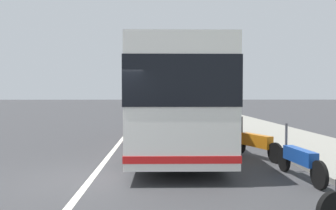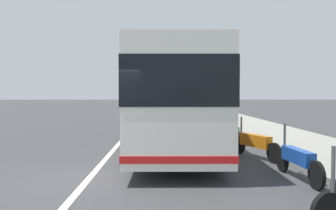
# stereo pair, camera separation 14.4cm
# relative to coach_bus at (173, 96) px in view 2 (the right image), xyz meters

# --- Properties ---
(ground_plane) EXTENTS (220.00, 220.00, 0.00)m
(ground_plane) POSITION_rel_coach_bus_xyz_m (-5.25, 2.16, -1.90)
(ground_plane) COLOR #38383A
(sidewalk_curb) EXTENTS (110.00, 3.60, 0.14)m
(sidewalk_curb) POSITION_rel_coach_bus_xyz_m (4.75, -5.03, -1.83)
(sidewalk_curb) COLOR gray
(sidewalk_curb) RESTS_ON ground
(lane_divider_line) EXTENTS (110.00, 0.16, 0.01)m
(lane_divider_line) POSITION_rel_coach_bus_xyz_m (4.75, 2.16, -1.89)
(lane_divider_line) COLOR silver
(lane_divider_line) RESTS_ON ground
(coach_bus) EXTENTS (12.06, 2.70, 3.34)m
(coach_bus) POSITION_rel_coach_bus_xyz_m (0.00, 0.00, 0.00)
(coach_bus) COLOR silver
(coach_bus) RESTS_ON ground
(motorcycle_angled) EXTENTS (2.28, 0.33, 1.25)m
(motorcycle_angled) POSITION_rel_coach_bus_xyz_m (-5.32, -2.71, -1.43)
(motorcycle_angled) COLOR black
(motorcycle_angled) RESTS_ON ground
(motorcycle_mid_row) EXTENTS (2.19, 0.96, 1.25)m
(motorcycle_mid_row) POSITION_rel_coach_bus_xyz_m (-2.66, -2.45, -1.43)
(motorcycle_mid_row) COLOR black
(motorcycle_mid_row) RESTS_ON ground
(motorcycle_by_tree) EXTENTS (2.19, 0.25, 1.25)m
(motorcycle_by_tree) POSITION_rel_coach_bus_xyz_m (0.44, -2.41, -1.44)
(motorcycle_by_tree) COLOR black
(motorcycle_by_tree) RESTS_ON ground
(car_far_distant) EXTENTS (4.50, 1.93, 1.51)m
(car_far_distant) POSITION_rel_coach_bus_xyz_m (29.60, -0.13, -1.19)
(car_far_distant) COLOR gold
(car_far_distant) RESTS_ON ground
(car_oncoming) EXTENTS (4.10, 1.94, 1.56)m
(car_oncoming) POSITION_rel_coach_bus_xyz_m (22.69, 0.53, -1.17)
(car_oncoming) COLOR silver
(car_oncoming) RESTS_ON ground
(car_ahead_same_lane) EXTENTS (4.52, 2.01, 1.39)m
(car_ahead_same_lane) POSITION_rel_coach_bus_xyz_m (45.36, 4.43, -1.23)
(car_ahead_same_lane) COLOR red
(car_ahead_same_lane) RESTS_ON ground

